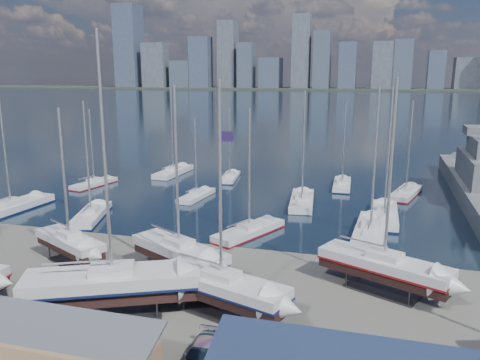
% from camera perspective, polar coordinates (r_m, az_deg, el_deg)
% --- Properties ---
extents(ground, '(1400.00, 1400.00, 0.00)m').
position_cam_1_polar(ground, '(39.68, -9.88, -12.46)').
color(ground, '#605E59').
rests_on(ground, ground).
extents(water, '(1400.00, 600.00, 0.40)m').
position_cam_1_polar(water, '(343.08, 13.11, 9.42)').
color(water, '#1B2C3F').
rests_on(water, ground).
extents(far_shore, '(1400.00, 80.00, 2.20)m').
position_cam_1_polar(far_shore, '(602.71, 14.34, 10.68)').
color(far_shore, '#2D332D').
rests_on(far_shore, ground).
extents(skyline, '(639.14, 43.80, 107.69)m').
position_cam_1_polar(skyline, '(596.96, 13.76, 14.35)').
color(skyline, '#475166').
rests_on(skyline, far_shore).
extents(sailboat_cradle_2, '(8.67, 5.91, 14.03)m').
position_cam_1_polar(sailboat_cradle_2, '(45.30, -20.07, -7.14)').
color(sailboat_cradle_2, '#2D2D33').
rests_on(sailboat_cradle_2, ground).
extents(sailboat_cradle_3, '(12.61, 8.32, 19.60)m').
position_cam_1_polar(sailboat_cradle_3, '(35.09, -15.27, -12.13)').
color(sailboat_cradle_3, '#2D2D33').
rests_on(sailboat_cradle_3, ground).
extents(sailboat_cradle_4, '(9.96, 6.98, 16.01)m').
position_cam_1_polar(sailboat_cradle_4, '(40.44, -7.43, -8.68)').
color(sailboat_cradle_4, '#2D2D33').
rests_on(sailboat_cradle_4, ground).
extents(sailboat_cradle_5, '(10.63, 5.98, 16.52)m').
position_cam_1_polar(sailboat_cradle_5, '(33.93, -2.31, -12.86)').
color(sailboat_cradle_5, '#2D2D33').
rests_on(sailboat_cradle_5, ground).
extents(sailboat_cradle_6, '(10.57, 6.98, 16.62)m').
position_cam_1_polar(sailboat_cradle_6, '(38.81, 17.13, -10.05)').
color(sailboat_cradle_6, '#2D2D33').
rests_on(sailboat_cradle_6, ground).
extents(sailboat_moored_0, '(4.27, 12.04, 17.66)m').
position_cam_1_polar(sailboat_moored_0, '(65.35, -26.11, -3.25)').
color(sailboat_moored_0, black).
rests_on(sailboat_moored_0, water).
extents(sailboat_moored_1, '(3.84, 8.55, 12.35)m').
position_cam_1_polar(sailboat_moored_1, '(75.77, -17.35, -0.49)').
color(sailboat_moored_1, black).
rests_on(sailboat_moored_1, water).
extents(sailboat_moored_2, '(3.46, 10.47, 15.59)m').
position_cam_1_polar(sailboat_moored_2, '(81.48, -8.12, 0.86)').
color(sailboat_moored_2, black).
rests_on(sailboat_moored_2, water).
extents(sailboat_moored_3, '(5.54, 10.13, 14.59)m').
position_cam_1_polar(sailboat_moored_3, '(58.68, -17.67, -4.24)').
color(sailboat_moored_3, black).
rests_on(sailboat_moored_3, water).
extents(sailboat_moored_4, '(3.01, 8.04, 11.86)m').
position_cam_1_polar(sailboat_moored_4, '(65.28, -5.34, -1.99)').
color(sailboat_moored_4, black).
rests_on(sailboat_moored_4, water).
extents(sailboat_moored_5, '(3.32, 8.40, 12.23)m').
position_cam_1_polar(sailboat_moored_5, '(76.73, -1.24, 0.25)').
color(sailboat_moored_5, black).
rests_on(sailboat_moored_5, water).
extents(sailboat_moored_6, '(6.40, 9.69, 14.14)m').
position_cam_1_polar(sailboat_moored_6, '(50.33, 1.12, -6.40)').
color(sailboat_moored_6, black).
rests_on(sailboat_moored_6, water).
extents(sailboat_moored_7, '(3.88, 10.54, 15.57)m').
position_cam_1_polar(sailboat_moored_7, '(62.48, 7.55, -2.71)').
color(sailboat_moored_7, black).
rests_on(sailboat_moored_7, water).
extents(sailboat_moored_8, '(2.79, 9.04, 13.40)m').
position_cam_1_polar(sailboat_moored_8, '(73.10, 12.33, -0.67)').
color(sailboat_moored_8, black).
rests_on(sailboat_moored_8, water).
extents(sailboat_moored_9, '(3.82, 11.09, 16.45)m').
position_cam_1_polar(sailboat_moored_9, '(52.30, 15.60, -6.12)').
color(sailboat_moored_9, black).
rests_on(sailboat_moored_9, water).
extents(sailboat_moored_10, '(3.22, 10.92, 16.26)m').
position_cam_1_polar(sailboat_moored_10, '(58.26, 17.15, -4.32)').
color(sailboat_moored_10, black).
rests_on(sailboat_moored_10, water).
extents(sailboat_moored_11, '(5.23, 9.77, 14.07)m').
position_cam_1_polar(sailboat_moored_11, '(70.38, 19.56, -1.62)').
color(sailboat_moored_11, black).
rests_on(sailboat_moored_11, water).
extents(car_b, '(4.40, 1.67, 1.43)m').
position_cam_1_polar(car_b, '(31.61, -23.84, -18.89)').
color(car_b, gray).
rests_on(car_b, ground).
extents(car_c, '(2.44, 4.86, 1.32)m').
position_cam_1_polar(car_c, '(31.73, -22.17, -18.72)').
color(car_c, gray).
rests_on(car_c, ground).
extents(car_d, '(2.07, 4.65, 1.32)m').
position_cam_1_polar(car_d, '(29.38, -4.69, -20.46)').
color(car_d, gray).
rests_on(car_d, ground).
extents(flagpole, '(1.14, 0.12, 12.92)m').
position_cam_1_polar(flagpole, '(35.91, -2.28, -2.22)').
color(flagpole, white).
rests_on(flagpole, ground).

